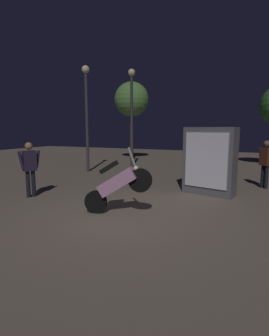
{
  "coord_description": "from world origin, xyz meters",
  "views": [
    {
      "loc": [
        2.71,
        -5.33,
        2.04
      ],
      "look_at": [
        -0.17,
        1.11,
        1.0
      ],
      "focal_mm": 28.3,
      "sensor_mm": 36.0,
      "label": 1
    }
  ],
  "objects_px": {
    "person_rider_beside": "(30,165)",
    "kiosk_billboard": "(209,161)",
    "person_bystander_far": "(266,160)",
    "streetlamp_near": "(86,105)",
    "motorcycle_pink_foreground": "(117,184)",
    "motorcycle_black_parked_right": "(195,169)",
    "streetlamp_far": "(132,106)"
  },
  "relations": [
    {
      "from": "motorcycle_pink_foreground",
      "to": "person_bystander_far",
      "type": "bearing_deg",
      "value": 42.61
    },
    {
      "from": "person_bystander_far",
      "to": "streetlamp_near",
      "type": "height_order",
      "value": "streetlamp_near"
    },
    {
      "from": "person_bystander_far",
      "to": "streetlamp_near",
      "type": "bearing_deg",
      "value": -48.26
    },
    {
      "from": "person_rider_beside",
      "to": "motorcycle_black_parked_right",
      "type": "bearing_deg",
      "value": -102.98
    },
    {
      "from": "motorcycle_pink_foreground",
      "to": "motorcycle_black_parked_right",
      "type": "distance_m",
      "value": 5.21
    },
    {
      "from": "kiosk_billboard",
      "to": "motorcycle_pink_foreground",
      "type": "bearing_deg",
      "value": 75.63
    },
    {
      "from": "streetlamp_far",
      "to": "motorcycle_black_parked_right",
      "type": "bearing_deg",
      "value": -26.82
    },
    {
      "from": "motorcycle_black_parked_right",
      "to": "person_rider_beside",
      "type": "xyz_separation_m",
      "value": [
        -4.0,
        -4.7,
        0.55
      ]
    },
    {
      "from": "motorcycle_black_parked_right",
      "to": "person_rider_beside",
      "type": "height_order",
      "value": "person_rider_beside"
    },
    {
      "from": "streetlamp_near",
      "to": "kiosk_billboard",
      "type": "xyz_separation_m",
      "value": [
        6.02,
        -2.26,
        -2.09
      ]
    },
    {
      "from": "motorcycle_black_parked_right",
      "to": "person_rider_beside",
      "type": "distance_m",
      "value": 6.2
    },
    {
      "from": "motorcycle_pink_foreground",
      "to": "motorcycle_black_parked_right",
      "type": "relative_size",
      "value": 1.01
    },
    {
      "from": "motorcycle_pink_foreground",
      "to": "person_rider_beside",
      "type": "bearing_deg",
      "value": 160.44
    },
    {
      "from": "person_rider_beside",
      "to": "kiosk_billboard",
      "type": "height_order",
      "value": "kiosk_billboard"
    },
    {
      "from": "person_rider_beside",
      "to": "streetlamp_far",
      "type": "bearing_deg",
      "value": -65.67
    },
    {
      "from": "person_bystander_far",
      "to": "streetlamp_far",
      "type": "relative_size",
      "value": 0.33
    },
    {
      "from": "motorcycle_black_parked_right",
      "to": "streetlamp_far",
      "type": "height_order",
      "value": "streetlamp_far"
    },
    {
      "from": "motorcycle_pink_foreground",
      "to": "person_bystander_far",
      "type": "distance_m",
      "value": 5.71
    },
    {
      "from": "motorcycle_black_parked_right",
      "to": "streetlamp_far",
      "type": "relative_size",
      "value": 0.33
    },
    {
      "from": "motorcycle_black_parked_right",
      "to": "kiosk_billboard",
      "type": "relative_size",
      "value": 0.78
    },
    {
      "from": "kiosk_billboard",
      "to": "person_rider_beside",
      "type": "bearing_deg",
      "value": 42.68
    },
    {
      "from": "motorcycle_pink_foreground",
      "to": "motorcycle_black_parked_right",
      "type": "height_order",
      "value": "motorcycle_pink_foreground"
    },
    {
      "from": "streetlamp_far",
      "to": "kiosk_billboard",
      "type": "xyz_separation_m",
      "value": [
        4.5,
        -4.01,
        -2.12
      ]
    },
    {
      "from": "motorcycle_black_parked_right",
      "to": "kiosk_billboard",
      "type": "distance_m",
      "value": 2.41
    },
    {
      "from": "motorcycle_black_parked_right",
      "to": "kiosk_billboard",
      "type": "xyz_separation_m",
      "value": [
        0.85,
        -2.17,
        0.61
      ]
    },
    {
      "from": "person_bystander_far",
      "to": "kiosk_billboard",
      "type": "xyz_separation_m",
      "value": [
        -1.64,
        -1.68,
        0.07
      ]
    },
    {
      "from": "person_bystander_far",
      "to": "streetlamp_near",
      "type": "relative_size",
      "value": 0.34
    },
    {
      "from": "kiosk_billboard",
      "to": "motorcycle_black_parked_right",
      "type": "bearing_deg",
      "value": -53.49
    },
    {
      "from": "streetlamp_near",
      "to": "kiosk_billboard",
      "type": "height_order",
      "value": "streetlamp_near"
    },
    {
      "from": "motorcycle_pink_foreground",
      "to": "streetlamp_far",
      "type": "xyz_separation_m",
      "value": [
        -2.82,
        6.98,
        2.43
      ]
    },
    {
      "from": "streetlamp_far",
      "to": "person_bystander_far",
      "type": "bearing_deg",
      "value": -20.82
    },
    {
      "from": "streetlamp_near",
      "to": "person_bystander_far",
      "type": "bearing_deg",
      "value": -4.34
    }
  ]
}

